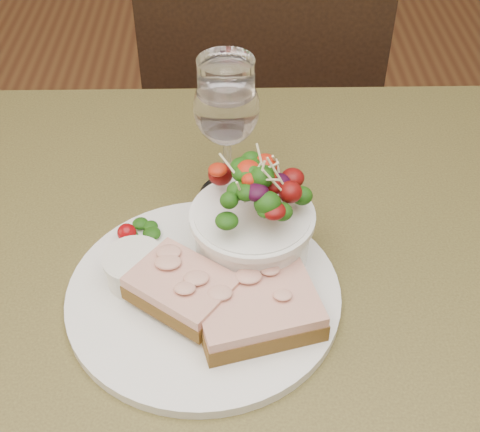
{
  "coord_description": "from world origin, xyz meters",
  "views": [
    {
      "loc": [
        0.0,
        -0.5,
        1.29
      ],
      "look_at": [
        0.01,
        0.04,
        0.81
      ],
      "focal_mm": 50.0,
      "sensor_mm": 36.0,
      "label": 1
    }
  ],
  "objects_px": {
    "wine_glass": "(227,112)",
    "sandwich_front": "(257,309)",
    "cafe_table": "(232,338)",
    "sandwich_back": "(182,288)",
    "ramekin": "(135,267)",
    "chair_far": "(262,190)",
    "salad_bowl": "(252,214)",
    "dinner_plate": "(204,294)"
  },
  "relations": [
    {
      "from": "cafe_table",
      "to": "sandwich_front",
      "type": "xyz_separation_m",
      "value": [
        0.03,
        -0.07,
        0.13
      ]
    },
    {
      "from": "chair_far",
      "to": "wine_glass",
      "type": "relative_size",
      "value": 5.14
    },
    {
      "from": "chair_far",
      "to": "salad_bowl",
      "type": "bearing_deg",
      "value": 91.25
    },
    {
      "from": "cafe_table",
      "to": "ramekin",
      "type": "bearing_deg",
      "value": -174.98
    },
    {
      "from": "chair_far",
      "to": "dinner_plate",
      "type": "distance_m",
      "value": 0.87
    },
    {
      "from": "wine_glass",
      "to": "sandwich_front",
      "type": "bearing_deg",
      "value": -82.32
    },
    {
      "from": "sandwich_front",
      "to": "wine_glass",
      "type": "distance_m",
      "value": 0.23
    },
    {
      "from": "salad_bowl",
      "to": "wine_glass",
      "type": "height_order",
      "value": "wine_glass"
    },
    {
      "from": "dinner_plate",
      "to": "sandwich_back",
      "type": "xyz_separation_m",
      "value": [
        -0.02,
        -0.02,
        0.03
      ]
    },
    {
      "from": "chair_far",
      "to": "wine_glass",
      "type": "xyz_separation_m",
      "value": [
        -0.08,
        -0.55,
        0.58
      ]
    },
    {
      "from": "chair_far",
      "to": "sandwich_front",
      "type": "bearing_deg",
      "value": 91.92
    },
    {
      "from": "chair_far",
      "to": "ramekin",
      "type": "height_order",
      "value": "chair_far"
    },
    {
      "from": "sandwich_front",
      "to": "sandwich_back",
      "type": "distance_m",
      "value": 0.08
    },
    {
      "from": "dinner_plate",
      "to": "cafe_table",
      "type": "bearing_deg",
      "value": 40.9
    },
    {
      "from": "chair_far",
      "to": "dinner_plate",
      "type": "relative_size",
      "value": 3.1
    },
    {
      "from": "cafe_table",
      "to": "sandwich_front",
      "type": "relative_size",
      "value": 5.71
    },
    {
      "from": "cafe_table",
      "to": "wine_glass",
      "type": "relative_size",
      "value": 4.57
    },
    {
      "from": "sandwich_back",
      "to": "ramekin",
      "type": "relative_size",
      "value": 2.06
    },
    {
      "from": "salad_bowl",
      "to": "cafe_table",
      "type": "bearing_deg",
      "value": -128.87
    },
    {
      "from": "sandwich_back",
      "to": "ramekin",
      "type": "bearing_deg",
      "value": -175.34
    },
    {
      "from": "sandwich_back",
      "to": "wine_glass",
      "type": "bearing_deg",
      "value": 112.72
    },
    {
      "from": "cafe_table",
      "to": "chair_far",
      "type": "bearing_deg",
      "value": 84.02
    },
    {
      "from": "dinner_plate",
      "to": "salad_bowl",
      "type": "height_order",
      "value": "salad_bowl"
    },
    {
      "from": "chair_far",
      "to": "wine_glass",
      "type": "distance_m",
      "value": 0.81
    },
    {
      "from": "cafe_table",
      "to": "sandwich_front",
      "type": "height_order",
      "value": "sandwich_front"
    },
    {
      "from": "cafe_table",
      "to": "salad_bowl",
      "type": "height_order",
      "value": "salad_bowl"
    },
    {
      "from": "salad_bowl",
      "to": "sandwich_back",
      "type": "bearing_deg",
      "value": -136.04
    },
    {
      "from": "dinner_plate",
      "to": "sandwich_back",
      "type": "height_order",
      "value": "sandwich_back"
    },
    {
      "from": "dinner_plate",
      "to": "ramekin",
      "type": "distance_m",
      "value": 0.08
    },
    {
      "from": "sandwich_back",
      "to": "cafe_table",
      "type": "bearing_deg",
      "value": 76.53
    },
    {
      "from": "chair_far",
      "to": "sandwich_front",
      "type": "relative_size",
      "value": 6.43
    },
    {
      "from": "ramekin",
      "to": "salad_bowl",
      "type": "relative_size",
      "value": 0.48
    },
    {
      "from": "sandwich_front",
      "to": "salad_bowl",
      "type": "height_order",
      "value": "salad_bowl"
    },
    {
      "from": "sandwich_front",
      "to": "dinner_plate",
      "type": "bearing_deg",
      "value": 129.12
    },
    {
      "from": "chair_far",
      "to": "sandwich_front",
      "type": "xyz_separation_m",
      "value": [
        -0.05,
        -0.76,
        0.48
      ]
    },
    {
      "from": "ramekin",
      "to": "cafe_table",
      "type": "bearing_deg",
      "value": 5.02
    },
    {
      "from": "dinner_plate",
      "to": "sandwich_front",
      "type": "bearing_deg",
      "value": -36.11
    },
    {
      "from": "dinner_plate",
      "to": "sandwich_back",
      "type": "bearing_deg",
      "value": -141.88
    },
    {
      "from": "sandwich_back",
      "to": "salad_bowl",
      "type": "height_order",
      "value": "salad_bowl"
    },
    {
      "from": "chair_far",
      "to": "sandwich_back",
      "type": "distance_m",
      "value": 0.9
    },
    {
      "from": "sandwich_back",
      "to": "dinner_plate",
      "type": "bearing_deg",
      "value": 74.86
    },
    {
      "from": "wine_glass",
      "to": "ramekin",
      "type": "bearing_deg",
      "value": -122.47
    }
  ]
}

